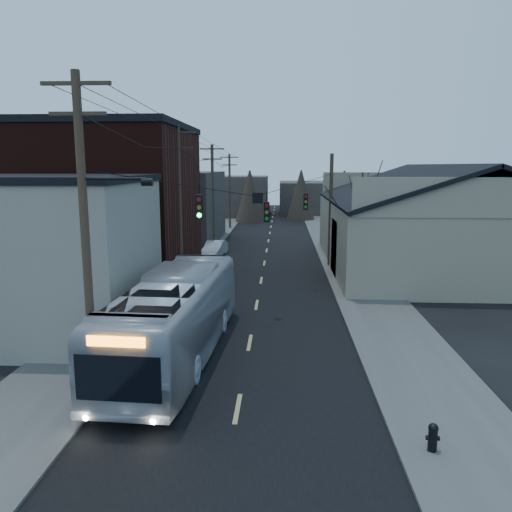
# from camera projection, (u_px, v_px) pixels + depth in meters

# --- Properties ---
(ground) EXTENTS (160.00, 160.00, 0.00)m
(ground) POSITION_uv_depth(u_px,v_px,m) (231.00, 443.00, 13.87)
(ground) COLOR black
(ground) RESTS_ON ground
(road_surface) EXTENTS (9.00, 110.00, 0.02)m
(road_surface) POSITION_uv_depth(u_px,v_px,m) (266.00, 254.00, 43.35)
(road_surface) COLOR black
(road_surface) RESTS_ON ground
(sidewalk_left) EXTENTS (4.00, 110.00, 0.12)m
(sidewalk_left) POSITION_uv_depth(u_px,v_px,m) (192.00, 253.00, 43.67)
(sidewalk_left) COLOR #474744
(sidewalk_left) RESTS_ON ground
(sidewalk_right) EXTENTS (4.00, 110.00, 0.12)m
(sidewalk_right) POSITION_uv_depth(u_px,v_px,m) (341.00, 254.00, 43.01)
(sidewalk_right) COLOR #474744
(sidewalk_right) RESTS_ON ground
(building_clapboard) EXTENTS (8.00, 8.00, 7.00)m
(building_clapboard) POSITION_uv_depth(u_px,v_px,m) (53.00, 258.00, 22.55)
(building_clapboard) COLOR gray
(building_clapboard) RESTS_ON ground
(building_brick) EXTENTS (10.00, 12.00, 10.00)m
(building_brick) POSITION_uv_depth(u_px,v_px,m) (111.00, 205.00, 33.14)
(building_brick) COLOR black
(building_brick) RESTS_ON ground
(building_left_far) EXTENTS (9.00, 14.00, 7.00)m
(building_left_far) POSITION_uv_depth(u_px,v_px,m) (172.00, 208.00, 49.10)
(building_left_far) COLOR #36312B
(building_left_far) RESTS_ON ground
(warehouse) EXTENTS (16.16, 20.60, 7.73)m
(warehouse) POSITION_uv_depth(u_px,v_px,m) (437.00, 232.00, 37.29)
(warehouse) COLOR gray
(warehouse) RESTS_ON ground
(building_far_left) EXTENTS (10.00, 12.00, 6.00)m
(building_far_left) POSITION_uv_depth(u_px,v_px,m) (235.00, 196.00, 77.51)
(building_far_left) COLOR #36312B
(building_far_left) RESTS_ON ground
(building_far_right) EXTENTS (12.00, 14.00, 5.00)m
(building_far_right) POSITION_uv_depth(u_px,v_px,m) (316.00, 197.00, 81.85)
(building_far_right) COLOR #36312B
(building_far_right) RESTS_ON ground
(bare_tree) EXTENTS (0.40, 0.40, 7.20)m
(bare_tree) POSITION_uv_depth(u_px,v_px,m) (361.00, 228.00, 32.55)
(bare_tree) COLOR black
(bare_tree) RESTS_ON ground
(utility_lines) EXTENTS (11.24, 45.28, 10.50)m
(utility_lines) POSITION_uv_depth(u_px,v_px,m) (222.00, 202.00, 36.87)
(utility_lines) COLOR #382B1E
(utility_lines) RESTS_ON ground
(bus) EXTENTS (3.58, 12.43, 3.42)m
(bus) POSITION_uv_depth(u_px,v_px,m) (176.00, 316.00, 19.81)
(bus) COLOR #AEB3BB
(bus) RESTS_ON ground
(parked_car) EXTENTS (1.88, 4.25, 1.36)m
(parked_car) POSITION_uv_depth(u_px,v_px,m) (215.00, 249.00, 42.17)
(parked_car) COLOR #AAAEB2
(parked_car) RESTS_ON ground
(fire_hydrant) EXTENTS (0.37, 0.27, 0.78)m
(fire_hydrant) POSITION_uv_depth(u_px,v_px,m) (433.00, 436.00, 13.24)
(fire_hydrant) COLOR black
(fire_hydrant) RESTS_ON sidewalk_right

